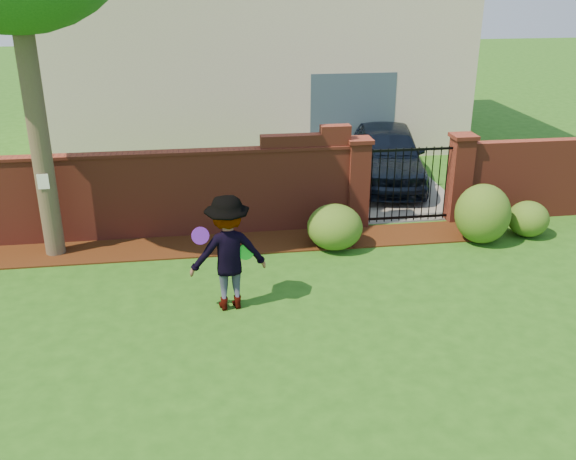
{
  "coord_description": "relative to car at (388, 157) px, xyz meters",
  "views": [
    {
      "loc": [
        -0.84,
        -8.27,
        5.05
      ],
      "look_at": [
        0.57,
        1.4,
        1.05
      ],
      "focal_mm": 40.09,
      "sensor_mm": 36.0,
      "label": 1
    }
  ],
  "objects": [
    {
      "name": "pillar_right",
      "position": [
        0.79,
        -2.53,
        0.23
      ],
      "size": [
        0.5,
        0.5,
        1.88
      ],
      "color": "maroon",
      "rests_on": "ground"
    },
    {
      "name": "brick_wall_return",
      "position": [
        2.79,
        -2.53,
        0.12
      ],
      "size": [
        4.0,
        0.25,
        1.7
      ],
      "primitive_type": "cube",
      "color": "maroon",
      "rests_on": "ground"
    },
    {
      "name": "frisbee_green",
      "position": [
        -3.99,
        -5.74,
        0.25
      ],
      "size": [
        0.27,
        0.12,
        0.26
      ],
      "primitive_type": "cylinder",
      "rotation": [
        1.43,
        0.0,
        0.25
      ],
      "color": "green",
      "rests_on": "man"
    },
    {
      "name": "iron_gate",
      "position": [
        -0.31,
        -2.53,
        0.13
      ],
      "size": [
        1.78,
        0.03,
        1.6
      ],
      "color": "black",
      "rests_on": "ground"
    },
    {
      "name": "brick_wall",
      "position": [
        -5.82,
        -2.53,
        0.2
      ],
      "size": [
        8.7,
        0.31,
        2.16
      ],
      "color": "maroon",
      "rests_on": "ground"
    },
    {
      "name": "shrub_left",
      "position": [
        -2.11,
        -3.62,
        -0.29
      ],
      "size": [
        1.07,
        1.07,
        0.87
      ],
      "primitive_type": "ellipsoid",
      "color": "#2A5519",
      "rests_on": "ground"
    },
    {
      "name": "frisbee_purple",
      "position": [
        -4.67,
        -5.81,
        0.59
      ],
      "size": [
        0.28,
        0.12,
        0.27
      ],
      "primitive_type": "cylinder",
      "rotation": [
        1.36,
        0.0,
        0.14
      ],
      "color": "#6A1EC1",
      "rests_on": "man"
    },
    {
      "name": "shrub_right",
      "position": [
        1.88,
        -3.57,
        -0.37
      ],
      "size": [
        0.81,
        0.81,
        0.72
      ],
      "primitive_type": "ellipsoid",
      "color": "#2A5519",
      "rests_on": "ground"
    },
    {
      "name": "car",
      "position": [
        0.0,
        0.0,
        0.0
      ],
      "size": [
        2.54,
        4.53,
        1.46
      ],
      "primitive_type": "imported",
      "rotation": [
        0.0,
        0.0,
        -0.2
      ],
      "color": "black",
      "rests_on": "ground"
    },
    {
      "name": "paper_notice",
      "position": [
        -7.41,
        -3.32,
        0.77
      ],
      "size": [
        0.2,
        0.01,
        0.28
      ],
      "primitive_type": "cube",
      "color": "white",
      "rests_on": "tree"
    },
    {
      "name": "pillar_left",
      "position": [
        -1.41,
        -2.53,
        0.23
      ],
      "size": [
        0.5,
        0.5,
        1.88
      ],
      "color": "maroon",
      "rests_on": "ground"
    },
    {
      "name": "driveway",
      "position": [
        -0.31,
        1.47,
        -0.72
      ],
      "size": [
        3.2,
        8.0,
        0.01
      ],
      "primitive_type": "cube",
      "color": "slate",
      "rests_on": "ground"
    },
    {
      "name": "house",
      "position": [
        -2.8,
        5.47,
        2.43
      ],
      "size": [
        12.4,
        6.4,
        6.3
      ],
      "color": "beige",
      "rests_on": "ground"
    },
    {
      "name": "ground",
      "position": [
        -3.81,
        -6.53,
        -0.73
      ],
      "size": [
        80.0,
        80.0,
        0.01
      ],
      "primitive_type": "cube",
      "color": "#225314",
      "rests_on": "ground"
    },
    {
      "name": "man",
      "position": [
        -4.26,
        -5.69,
        0.21
      ],
      "size": [
        1.29,
        0.84,
        1.88
      ],
      "primitive_type": "imported",
      "rotation": [
        0.0,
        0.0,
        3.26
      ],
      "color": "gray",
      "rests_on": "ground"
    },
    {
      "name": "mulch_bed",
      "position": [
        -4.76,
        -3.19,
        -0.71
      ],
      "size": [
        11.1,
        1.08,
        0.03
      ],
      "primitive_type": "cube",
      "color": "#321609",
      "rests_on": "ground"
    },
    {
      "name": "shrub_middle",
      "position": [
        0.81,
        -3.73,
        -0.14
      ],
      "size": [
        1.08,
        1.08,
        1.18
      ],
      "primitive_type": "ellipsoid",
      "color": "#2A5519",
      "rests_on": "ground"
    }
  ]
}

